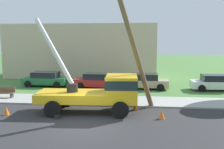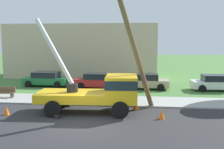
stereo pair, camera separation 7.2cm
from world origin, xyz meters
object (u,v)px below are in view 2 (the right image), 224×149
object	(u,v)px
leaning_utility_pole	(133,44)
traffic_cone_ahead	(162,114)
traffic_cone_curbside	(136,105)
parked_sedan_white	(216,83)
parked_sedan_green	(46,79)
parked_sedan_tan	(145,81)
utility_truck	(101,90)
parked_sedan_red	(98,81)
park_bench	(5,93)
traffic_cone_behind	(6,110)

from	to	relation	value
leaning_utility_pole	traffic_cone_ahead	bearing A→B (deg)	-40.69
traffic_cone_ahead	traffic_cone_curbside	world-z (taller)	same
traffic_cone_ahead	parked_sedan_white	xyz separation A→B (m)	(5.55, 9.52, 0.43)
parked_sedan_white	parked_sedan_green	bearing A→B (deg)	177.83
parked_sedan_white	parked_sedan_tan	bearing A→B (deg)	178.61
traffic_cone_curbside	parked_sedan_green	bearing A→B (deg)	137.91
traffic_cone_curbside	parked_sedan_green	world-z (taller)	parked_sedan_green
utility_truck	parked_sedan_red	size ratio (longest dim) A/B	1.53
traffic_cone_curbside	park_bench	xyz separation A→B (m)	(-10.21, 2.28, 0.18)
parked_sedan_red	utility_truck	bearing A→B (deg)	-79.64
parked_sedan_red	traffic_cone_ahead	bearing A→B (deg)	-61.14
traffic_cone_behind	parked_sedan_red	distance (m)	10.56
traffic_cone_ahead	traffic_cone_behind	xyz separation A→B (m)	(-9.32, -0.18, 0.00)
traffic_cone_curbside	park_bench	distance (m)	10.46
traffic_cone_behind	parked_sedan_white	bearing A→B (deg)	33.12
traffic_cone_ahead	leaning_utility_pole	bearing A→B (deg)	139.31
traffic_cone_curbside	parked_sedan_green	xyz separation A→B (m)	(-9.03, 8.15, 0.43)
traffic_cone_behind	park_bench	size ratio (longest dim) A/B	0.35
traffic_cone_curbside	parked_sedan_red	distance (m)	8.46
traffic_cone_ahead	parked_sedan_green	bearing A→B (deg)	136.19
traffic_cone_curbside	parked_sedan_red	bearing A→B (deg)	116.21
leaning_utility_pole	parked_sedan_white	xyz separation A→B (m)	(7.28, 8.03, -3.58)
traffic_cone_behind	park_bench	xyz separation A→B (m)	(-2.42, 4.44, 0.18)
utility_truck	parked_sedan_white	size ratio (longest dim) A/B	1.55
leaning_utility_pole	traffic_cone_curbside	distance (m)	4.05
traffic_cone_behind	parked_sedan_red	xyz separation A→B (m)	(4.05, 9.74, 0.43)
utility_truck	parked_sedan_white	world-z (taller)	utility_truck
leaning_utility_pole	parked_sedan_white	world-z (taller)	leaning_utility_pole
parked_sedan_green	park_bench	size ratio (longest dim) A/B	2.78
leaning_utility_pole	park_bench	bearing A→B (deg)	164.56
traffic_cone_curbside	traffic_cone_behind	bearing A→B (deg)	-164.49
utility_truck	traffic_cone_behind	size ratio (longest dim) A/B	12.29
utility_truck	traffic_cone_ahead	bearing A→B (deg)	-15.56
traffic_cone_ahead	parked_sedan_tan	distance (m)	9.72
parked_sedan_green	parked_sedan_red	size ratio (longest dim) A/B	0.99
traffic_cone_behind	parked_sedan_tan	world-z (taller)	parked_sedan_tan
parked_sedan_white	utility_truck	bearing A→B (deg)	-137.49
traffic_cone_behind	parked_sedan_tan	bearing A→B (deg)	49.40
leaning_utility_pole	parked_sedan_green	distance (m)	12.86
utility_truck	traffic_cone_behind	distance (m)	5.85
leaning_utility_pole	traffic_cone_behind	size ratio (longest dim) A/B	15.01
park_bench	parked_sedan_green	bearing A→B (deg)	78.61
traffic_cone_ahead	park_bench	world-z (taller)	park_bench
traffic_cone_ahead	traffic_cone_behind	distance (m)	9.32
traffic_cone_ahead	parked_sedan_red	size ratio (longest dim) A/B	0.12
parked_sedan_green	parked_sedan_white	size ratio (longest dim) A/B	1.00
parked_sedan_green	parked_sedan_white	world-z (taller)	same
parked_sedan_tan	parked_sedan_green	bearing A→B (deg)	177.31
park_bench	traffic_cone_curbside	bearing A→B (deg)	-12.59
traffic_cone_curbside	parked_sedan_red	world-z (taller)	parked_sedan_red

